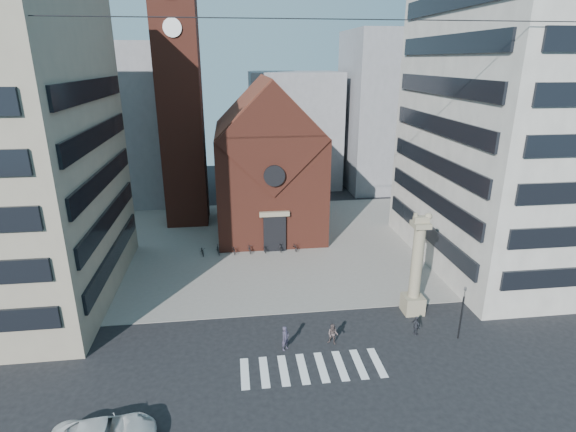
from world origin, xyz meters
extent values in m
plane|color=black|center=(0.00, 0.00, 0.00)|extent=(120.00, 120.00, 0.00)
cube|color=gray|center=(0.00, 19.00, 0.03)|extent=(46.00, 30.00, 0.05)
cube|color=#5F281D|center=(0.00, 25.00, 6.00)|extent=(12.00, 16.00, 12.00)
cube|color=brown|center=(0.00, 25.40, 12.00)|extent=(12.00, 15.40, 12.00)
cube|color=#5F281D|center=(0.00, 17.05, 12.00)|extent=(11.76, 0.50, 11.76)
cylinder|color=black|center=(0.00, 16.60, 8.50)|extent=(2.20, 0.30, 2.20)
cube|color=black|center=(0.00, 16.85, 2.00)|extent=(2.40, 0.30, 4.00)
cube|color=gray|center=(0.00, 16.80, 4.30)|extent=(3.20, 0.40, 0.50)
cube|color=#5F281D|center=(-10.00, 28.00, 15.00)|extent=(5.00, 5.00, 30.00)
cylinder|color=white|center=(-10.00, 25.40, 23.00)|extent=(2.00, 0.20, 2.00)
cube|color=beige|center=(24.00, 12.00, 16.00)|extent=(18.00, 22.00, 32.00)
cube|color=gray|center=(-20.00, 40.00, 11.00)|extent=(16.00, 14.00, 22.00)
cube|color=gray|center=(6.00, 45.00, 9.00)|extent=(14.00, 12.00, 18.00)
cube|color=gray|center=(22.00, 42.00, 12.00)|extent=(16.00, 14.00, 24.00)
cube|color=gray|center=(10.00, 3.00, 0.75)|extent=(1.60, 1.60, 1.50)
cylinder|color=gray|center=(10.00, 3.00, 4.50)|extent=(0.90, 0.90, 6.00)
cube|color=gray|center=(10.00, 3.00, 7.70)|extent=(1.30, 1.30, 0.40)
cube|color=gray|center=(10.00, 3.00, 8.10)|extent=(1.20, 0.50, 0.55)
sphere|color=gray|center=(10.55, 3.00, 8.35)|extent=(0.56, 0.56, 0.56)
cube|color=gray|center=(9.50, 3.00, 8.50)|extent=(0.25, 0.15, 0.35)
cylinder|color=black|center=(12.00, -1.00, 1.75)|extent=(0.12, 0.12, 3.50)
imported|color=black|center=(12.00, -1.00, 3.90)|extent=(0.13, 0.16, 0.80)
imported|color=#352F42|center=(-1.00, -0.69, 0.93)|extent=(0.79, 0.79, 1.85)
imported|color=#4E3F3E|center=(2.52, -0.49, 0.81)|extent=(0.99, 0.92, 1.63)
imported|color=#282930|center=(9.00, -0.13, 0.77)|extent=(0.65, 0.97, 1.53)
imported|color=black|center=(-7.76, 16.83, 0.49)|extent=(0.86, 1.76, 0.88)
imported|color=black|center=(-6.10, 16.83, 0.54)|extent=(0.73, 1.69, 0.98)
imported|color=black|center=(-4.45, 16.83, 0.49)|extent=(0.86, 1.76, 0.88)
imported|color=black|center=(-2.80, 16.83, 0.54)|extent=(0.73, 1.69, 0.98)
imported|color=black|center=(-1.15, 16.83, 0.49)|extent=(0.86, 1.76, 0.88)
imported|color=black|center=(0.50, 16.83, 0.54)|extent=(0.73, 1.69, 0.98)
imported|color=black|center=(2.16, 16.83, 0.49)|extent=(0.86, 1.76, 0.88)
camera|label=1|loc=(-4.30, -27.86, 19.71)|focal=28.00mm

